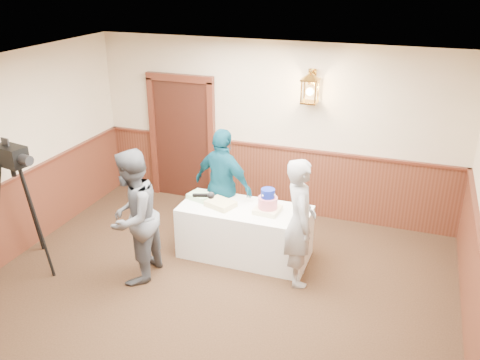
{
  "coord_description": "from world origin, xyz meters",
  "views": [
    {
      "loc": [
        2.15,
        -4.03,
        3.85
      ],
      "look_at": [
        0.08,
        1.7,
        1.25
      ],
      "focal_mm": 38.0,
      "sensor_mm": 36.0,
      "label": 1
    }
  ],
  "objects_px": {
    "sheet_cake_yellow": "(221,204)",
    "assistant_p": "(223,186)",
    "baker": "(300,222)",
    "tv_camera_rig": "(22,215)",
    "tiered_cake": "(268,203)",
    "interviewer": "(133,217)",
    "sheet_cake_green": "(200,196)",
    "display_table": "(245,232)"
  },
  "relations": [
    {
      "from": "tiered_cake",
      "to": "interviewer",
      "type": "xyz_separation_m",
      "value": [
        -1.49,
        -0.99,
        0.01
      ]
    },
    {
      "from": "display_table",
      "to": "baker",
      "type": "xyz_separation_m",
      "value": [
        0.85,
        -0.35,
        0.48
      ]
    },
    {
      "from": "sheet_cake_yellow",
      "to": "sheet_cake_green",
      "type": "distance_m",
      "value": 0.4
    },
    {
      "from": "sheet_cake_yellow",
      "to": "interviewer",
      "type": "relative_size",
      "value": 0.21
    },
    {
      "from": "sheet_cake_yellow",
      "to": "baker",
      "type": "distance_m",
      "value": 1.22
    },
    {
      "from": "tv_camera_rig",
      "to": "tiered_cake",
      "type": "bearing_deg",
      "value": 33.44
    },
    {
      "from": "tiered_cake",
      "to": "sheet_cake_green",
      "type": "bearing_deg",
      "value": 175.41
    },
    {
      "from": "tiered_cake",
      "to": "baker",
      "type": "xyz_separation_m",
      "value": [
        0.52,
        -0.33,
        -0.03
      ]
    },
    {
      "from": "sheet_cake_yellow",
      "to": "assistant_p",
      "type": "relative_size",
      "value": 0.22
    },
    {
      "from": "tiered_cake",
      "to": "interviewer",
      "type": "bearing_deg",
      "value": -146.25
    },
    {
      "from": "tiered_cake",
      "to": "tv_camera_rig",
      "type": "height_order",
      "value": "tv_camera_rig"
    },
    {
      "from": "display_table",
      "to": "sheet_cake_green",
      "type": "relative_size",
      "value": 5.72
    },
    {
      "from": "baker",
      "to": "display_table",
      "type": "bearing_deg",
      "value": 44.8
    },
    {
      "from": "display_table",
      "to": "tv_camera_rig",
      "type": "height_order",
      "value": "tv_camera_rig"
    },
    {
      "from": "tiered_cake",
      "to": "baker",
      "type": "height_order",
      "value": "baker"
    },
    {
      "from": "display_table",
      "to": "assistant_p",
      "type": "xyz_separation_m",
      "value": [
        -0.46,
        0.36,
        0.49
      ]
    },
    {
      "from": "sheet_cake_green",
      "to": "tiered_cake",
      "type": "bearing_deg",
      "value": -4.59
    },
    {
      "from": "tv_camera_rig",
      "to": "sheet_cake_green",
      "type": "bearing_deg",
      "value": 45.01
    },
    {
      "from": "baker",
      "to": "interviewer",
      "type": "bearing_deg",
      "value": 85.04
    },
    {
      "from": "tv_camera_rig",
      "to": "baker",
      "type": "bearing_deg",
      "value": 25.39
    },
    {
      "from": "display_table",
      "to": "assistant_p",
      "type": "height_order",
      "value": "assistant_p"
    },
    {
      "from": "display_table",
      "to": "sheet_cake_yellow",
      "type": "xyz_separation_m",
      "value": [
        -0.33,
        -0.07,
        0.41
      ]
    },
    {
      "from": "sheet_cake_green",
      "to": "baker",
      "type": "height_order",
      "value": "baker"
    },
    {
      "from": "assistant_p",
      "to": "display_table",
      "type": "bearing_deg",
      "value": 159.69
    },
    {
      "from": "baker",
      "to": "assistant_p",
      "type": "distance_m",
      "value": 1.49
    },
    {
      "from": "interviewer",
      "to": "tv_camera_rig",
      "type": "height_order",
      "value": "interviewer"
    },
    {
      "from": "display_table",
      "to": "sheet_cake_yellow",
      "type": "relative_size",
      "value": 4.8
    },
    {
      "from": "tiered_cake",
      "to": "sheet_cake_green",
      "type": "distance_m",
      "value": 1.04
    },
    {
      "from": "sheet_cake_green",
      "to": "tv_camera_rig",
      "type": "xyz_separation_m",
      "value": [
        -1.97,
        -1.36,
        0.0
      ]
    },
    {
      "from": "sheet_cake_green",
      "to": "interviewer",
      "type": "distance_m",
      "value": 1.17
    },
    {
      "from": "tiered_cake",
      "to": "baker",
      "type": "relative_size",
      "value": 0.21
    },
    {
      "from": "interviewer",
      "to": "baker",
      "type": "xyz_separation_m",
      "value": [
        2.01,
        0.66,
        -0.04
      ]
    },
    {
      "from": "sheet_cake_yellow",
      "to": "interviewer",
      "type": "bearing_deg",
      "value": -131.29
    },
    {
      "from": "sheet_cake_green",
      "to": "interviewer",
      "type": "relative_size",
      "value": 0.18
    },
    {
      "from": "display_table",
      "to": "tiered_cake",
      "type": "distance_m",
      "value": 0.61
    },
    {
      "from": "baker",
      "to": "tv_camera_rig",
      "type": "xyz_separation_m",
      "value": [
        -3.53,
        -0.94,
        -0.06
      ]
    },
    {
      "from": "display_table",
      "to": "sheet_cake_green",
      "type": "height_order",
      "value": "sheet_cake_green"
    },
    {
      "from": "tv_camera_rig",
      "to": "interviewer",
      "type": "bearing_deg",
      "value": 20.91
    },
    {
      "from": "assistant_p",
      "to": "tv_camera_rig",
      "type": "xyz_separation_m",
      "value": [
        -2.22,
        -1.65,
        -0.07
      ]
    },
    {
      "from": "sheet_cake_yellow",
      "to": "assistant_p",
      "type": "xyz_separation_m",
      "value": [
        -0.13,
        0.43,
        0.07
      ]
    },
    {
      "from": "display_table",
      "to": "sheet_cake_green",
      "type": "bearing_deg",
      "value": 174.15
    },
    {
      "from": "tiered_cake",
      "to": "baker",
      "type": "bearing_deg",
      "value": -32.65
    }
  ]
}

